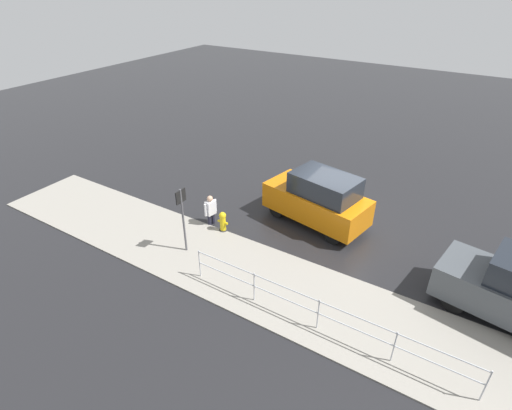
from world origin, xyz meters
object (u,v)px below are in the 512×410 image
Objects in this scene: moving_hatchback at (318,199)px; fire_hydrant at (223,222)px; pedestrian at (211,209)px; sign_post at (182,212)px.

moving_hatchback is 5.18× the size of fire_hydrant.
sign_post is at bearing 99.25° from pedestrian.
pedestrian is (0.65, -0.14, 0.28)m from fire_hydrant.
moving_hatchback is at bearing -146.20° from pedestrian.
moving_hatchback is at bearing -138.51° from fire_hydrant.
sign_post reaches higher than pedestrian.
pedestrian reaches higher than fire_hydrant.
moving_hatchback is 1.73× the size of sign_post.
pedestrian is 0.51× the size of sign_post.
fire_hydrant is 0.66× the size of pedestrian.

